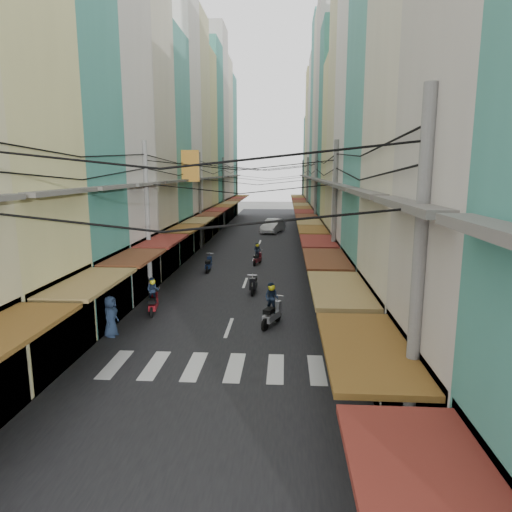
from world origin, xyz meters
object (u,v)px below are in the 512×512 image
at_px(bicycle, 392,312).
at_px(traffic_sign, 337,274).
at_px(market_umbrella, 397,294).
at_px(white_car, 273,233).

relative_size(bicycle, traffic_sign, 0.66).
bearing_deg(market_umbrella, traffic_sign, 114.74).
height_order(bicycle, market_umbrella, market_umbrella).
xyz_separation_m(bicycle, market_umbrella, (-0.90, -4.44, 2.13)).
bearing_deg(bicycle, traffic_sign, 87.95).
bearing_deg(traffic_sign, white_car, 97.40).
distance_m(bicycle, market_umbrella, 5.01).
distance_m(white_car, market_umbrella, 33.26).
height_order(bicycle, traffic_sign, traffic_sign).
bearing_deg(bicycle, market_umbrella, 156.36).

